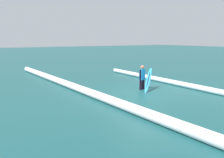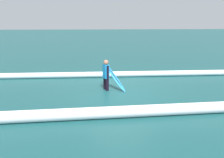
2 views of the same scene
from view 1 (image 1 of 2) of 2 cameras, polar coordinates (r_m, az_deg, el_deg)
The scene contains 5 objects.
ground_plane at distance 12.68m, azimuth 7.26°, elevation -3.28°, with size 143.74×143.74×0.00m, color #184D4E.
surfer at distance 13.32m, azimuth 7.36°, elevation 0.68°, with size 0.30×0.53×1.38m.
surfboard at distance 13.15m, azimuth 8.84°, elevation -0.21°, with size 1.08×1.32×1.21m.
wave_crest_foreground at distance 13.34m, azimuth 23.69°, elevation -2.70°, with size 0.31×0.31×19.19m, color white.
wave_crest_midground at distance 11.35m, azimuth -4.25°, elevation -3.77°, with size 0.39×0.39×23.44m, color white.
Camera 1 is at (-9.48, 7.92, 2.85)m, focal length 37.49 mm.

